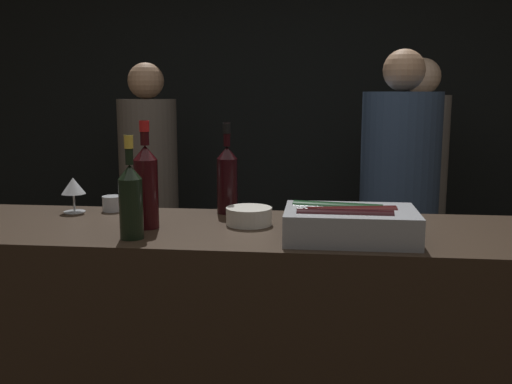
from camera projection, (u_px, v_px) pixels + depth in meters
The scene contains 12 objects.
wall_back_chalkboard at pixel (289, 115), 3.98m from camera, with size 6.40×0.06×2.80m.
bar_counter at pixel (255, 375), 2.05m from camera, with size 2.22×0.61×1.09m.
ice_bin_with_bottles at pixel (349, 222), 1.79m from camera, with size 0.41×0.27×0.11m.
bowl_white at pixel (249, 215), 2.00m from camera, with size 0.16×0.16×0.06m.
wine_glass at pixel (73, 187), 2.20m from camera, with size 0.09×0.09×0.14m.
candle_votive at pixel (112, 203), 2.24m from camera, with size 0.08×0.08×0.06m.
champagne_bottle at pixel (131, 199), 1.79m from camera, with size 0.08×0.08×0.33m.
red_wine_bottle_black_foil at pixel (227, 177), 2.18m from camera, with size 0.08×0.08×0.35m.
red_wine_bottle_tall at pixel (146, 184), 1.94m from camera, with size 0.08×0.08×0.37m.
person_in_hoodie at pixel (417, 190), 3.38m from camera, with size 0.34×0.34×1.75m.
person_blond_tee at pixel (398, 205), 2.95m from camera, with size 0.40×0.40×1.77m.
person_grey_polo at pixel (149, 192), 3.42m from camera, with size 0.35×0.35×1.72m.
Camera 1 is at (0.22, -1.60, 1.54)m, focal length 40.00 mm.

